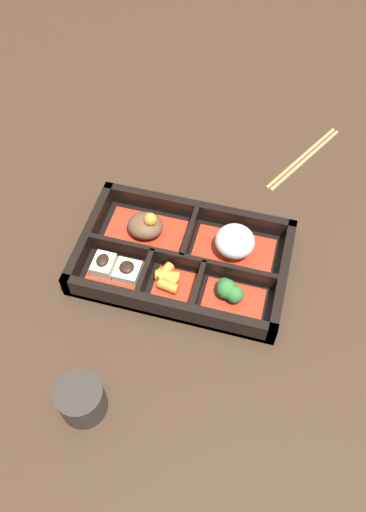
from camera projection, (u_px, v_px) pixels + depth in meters
ground_plane at (183, 265)px, 0.83m from camera, size 3.00×3.00×0.00m
bento_base at (183, 263)px, 0.82m from camera, size 0.34×0.21×0.01m
bento_rim at (182, 259)px, 0.81m from camera, size 0.34×0.21×0.04m
bowl_stew at (146, 227)px, 0.84m from camera, size 0.13×0.08×0.05m
bowl_rice at (234, 244)px, 0.81m from camera, size 0.13×0.08×0.06m
bowl_tofu at (115, 269)px, 0.79m from camera, size 0.08×0.06×0.03m
bowl_carrots at (169, 280)px, 0.79m from camera, size 0.07×0.06×0.02m
bowl_greens at (230, 293)px, 0.77m from camera, size 0.09×0.06×0.04m
tea_cup at (81, 399)px, 0.67m from camera, size 0.06×0.06×0.06m
chopsticks at (304, 157)px, 0.96m from camera, size 0.12×0.20×0.01m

